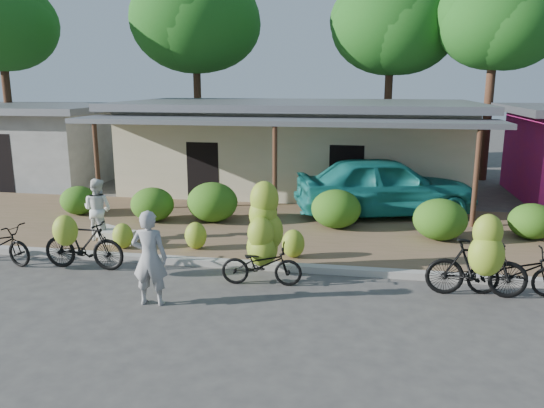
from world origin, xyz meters
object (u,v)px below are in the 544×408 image
(tree_near_right, at_px, (490,22))
(teal_van, at_px, (385,186))
(sack_far, at_px, (109,233))
(bike_far_right, at_px, (516,272))
(bike_center, at_px, (263,242))
(bike_right, at_px, (479,263))
(bystander, at_px, (98,209))
(sack_near, at_px, (118,237))
(vendor, at_px, (150,258))
(bike_left, at_px, (81,243))
(tree_far_center, at_px, (192,18))
(tree_center_right, at_px, (387,24))

(tree_near_right, relative_size, teal_van, 1.53)
(sack_far, bearing_deg, bike_far_right, -11.28)
(bike_center, height_order, bike_far_right, bike_center)
(bike_right, xyz_separation_m, sack_far, (-8.65, 2.22, -0.48))
(bike_center, bearing_deg, sack_far, 62.24)
(bike_center, relative_size, bike_far_right, 1.12)
(bike_center, bearing_deg, bystander, 64.77)
(teal_van, bearing_deg, sack_near, 104.43)
(sack_near, height_order, bystander, bystander)
(sack_near, relative_size, bystander, 0.54)
(sack_far, bearing_deg, teal_van, 27.68)
(bike_far_right, xyz_separation_m, teal_van, (-2.35, 5.58, 0.55))
(bike_center, distance_m, bike_far_right, 4.99)
(bike_right, height_order, vendor, vendor)
(bike_left, relative_size, bike_center, 0.91)
(tree_far_center, relative_size, tree_near_right, 1.14)
(bike_far_right, height_order, vendor, vendor)
(tree_far_center, relative_size, teal_van, 1.75)
(sack_near, xyz_separation_m, bystander, (-0.61, 0.22, 0.64))
(tree_far_center, height_order, sack_near, tree_far_center)
(tree_center_right, relative_size, vendor, 4.78)
(bike_center, distance_m, teal_van, 6.19)
(bike_far_right, distance_m, sack_near, 9.13)
(bike_right, bearing_deg, bystander, 76.56)
(bystander, bearing_deg, bike_left, 114.77)
(tree_center_right, distance_m, teal_van, 11.13)
(tree_near_right, bearing_deg, bystander, -134.69)
(sack_near, height_order, teal_van, teal_van)
(bike_left, xyz_separation_m, sack_near, (0.01, 1.68, -0.35))
(bike_left, bearing_deg, vendor, -123.40)
(tree_far_center, distance_m, bystander, 14.43)
(bike_far_right, bearing_deg, tree_near_right, -10.42)
(vendor, bearing_deg, bike_left, -37.95)
(tree_center_right, bearing_deg, sack_near, -116.25)
(tree_far_center, height_order, bike_left, tree_far_center)
(bike_right, height_order, bike_far_right, bike_right)
(sack_far, xyz_separation_m, teal_van, (7.06, 3.70, 0.77))
(tree_far_center, relative_size, sack_far, 12.40)
(sack_near, relative_size, sack_far, 1.13)
(bike_left, xyz_separation_m, bike_far_right, (9.01, 0.17, -0.15))
(tree_near_right, distance_m, teal_van, 10.20)
(bike_far_right, bearing_deg, teal_van, 19.98)
(bike_far_right, height_order, teal_van, teal_van)
(sack_far, height_order, bystander, bystander)
(teal_van, bearing_deg, bystander, 100.95)
(bike_center, bearing_deg, vendor, 127.11)
(tree_near_right, xyz_separation_m, sack_far, (-11.17, -11.34, -6.14))
(bike_left, distance_m, bike_center, 4.03)
(tree_near_right, bearing_deg, sack_near, -132.59)
(tree_center_right, xyz_separation_m, vendor, (-4.55, -16.85, -5.69))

